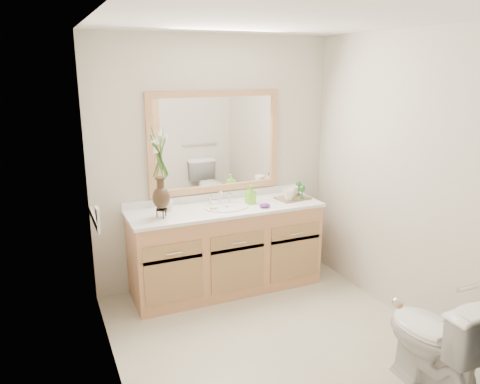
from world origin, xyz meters
name	(u,v)px	position (x,y,z in m)	size (l,w,h in m)	color
floor	(275,341)	(0.00, 0.00, 0.00)	(2.60, 2.60, 0.00)	beige
ceiling	(282,20)	(0.00, 0.00, 2.40)	(2.40, 2.60, 0.02)	white
wall_back	(215,163)	(0.00, 1.30, 1.20)	(2.40, 0.02, 2.40)	beige
wall_front	(406,262)	(0.00, -1.30, 1.20)	(2.40, 0.02, 2.40)	beige
wall_left	(108,216)	(-1.20, 0.00, 1.20)	(0.02, 2.60, 2.40)	beige
wall_right	(406,180)	(1.20, 0.00, 1.20)	(0.02, 2.60, 2.40)	beige
vanity	(226,250)	(0.00, 1.01, 0.40)	(1.80, 0.55, 0.80)	tan
counter	(226,208)	(0.00, 1.01, 0.82)	(1.84, 0.57, 0.03)	white
sink	(227,213)	(0.00, 1.00, 0.78)	(0.38, 0.34, 0.23)	white
mirror	(215,142)	(0.00, 1.28, 1.41)	(1.32, 0.04, 0.97)	white
switch_plate	(98,215)	(-1.19, 0.76, 0.98)	(0.02, 0.12, 0.12)	white
door	(349,311)	(-0.30, -1.29, 1.00)	(0.80, 0.03, 2.00)	tan
toilet	(436,341)	(0.70, -0.92, 0.37)	(0.42, 0.75, 0.74)	white
flower_vase	(160,161)	(-0.63, 0.96, 1.33)	(0.18, 0.18, 0.74)	black
tumbler	(169,206)	(-0.53, 1.11, 0.88)	(0.08, 0.08, 0.10)	white
soap_dish	(214,209)	(-0.14, 0.96, 0.84)	(0.10, 0.10, 0.03)	white
soap_bottle	(251,195)	(0.26, 1.03, 0.91)	(0.08, 0.08, 0.17)	#7EE335
purple_dish	(265,205)	(0.33, 0.86, 0.85)	(0.11, 0.09, 0.04)	#582570
tray	(293,198)	(0.71, 1.00, 0.84)	(0.32, 0.21, 0.02)	brown
mug_left	(289,194)	(0.63, 0.95, 0.90)	(0.11, 0.10, 0.11)	white
mug_right	(293,191)	(0.73, 1.04, 0.90)	(0.11, 0.10, 0.11)	white
goblet_front	(302,189)	(0.78, 0.94, 0.94)	(0.06, 0.06, 0.13)	#236925
goblet_back	(299,185)	(0.82, 1.08, 0.94)	(0.06, 0.06, 0.14)	#236925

